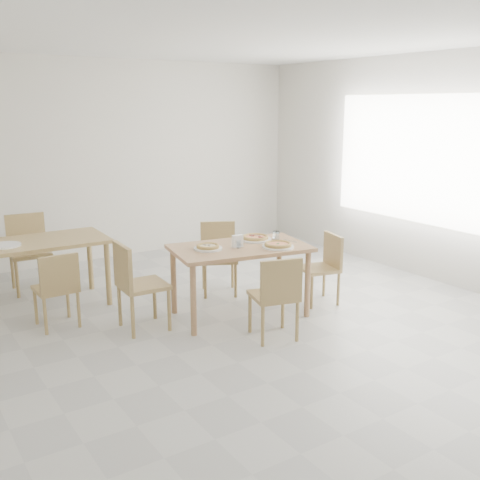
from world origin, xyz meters
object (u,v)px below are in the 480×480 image
chair_back_n (28,247)px  plate_empty (5,245)px  napkin_holder (238,242)px  chair_west (135,280)px  pizza_margherita (278,244)px  plate_mushroom (208,248)px  tumbler_b (238,244)px  chair_east (325,263)px  tumbler_a (276,235)px  main_table (240,255)px  second_table (41,249)px  chair_back_s (57,285)px  plate_pepperoni (255,239)px  plate_margherita (278,247)px  pizza_mushroom (208,246)px  chair_south (277,292)px  chair_north (219,252)px  pizza_pepperoni (255,237)px

chair_back_n → plate_empty: (-0.39, -0.78, 0.23)m
napkin_holder → chair_west: bearing=169.4°
pizza_margherita → plate_mushroom: bearing=152.9°
tumbler_b → napkin_holder: (-0.00, 0.00, 0.02)m
chair_east → napkin_holder: napkin_holder is taller
tumbler_b → tumbler_a: bearing=8.1°
main_table → second_table: bearing=149.8°
napkin_holder → chair_back_s: size_ratio=0.18×
plate_pepperoni → second_table: bearing=146.9°
plate_mushroom → chair_back_n: size_ratio=0.32×
napkin_holder → plate_empty: 2.41m
chair_east → second_table: chair_east is taller
main_table → plate_margherita: 0.40m
main_table → chair_east: (1.02, -0.18, -0.21)m
main_table → plate_mushroom: size_ratio=5.19×
plate_pepperoni → pizza_mushroom: 0.63m
chair_south → tumbler_a: size_ratio=8.68×
plate_mushroom → pizza_margherita: bearing=-27.1°
pizza_margherita → chair_back_s: pizza_margherita is taller
napkin_holder → plate_mushroom: bearing=160.7°
main_table → plate_mushroom: bearing=177.9°
chair_south → plate_mushroom: bearing=-57.3°
plate_mushroom → chair_back_s: bearing=156.0°
chair_north → tumbler_a: bearing=-44.4°
pizza_mushroom → tumbler_b: (0.28, -0.12, 0.01)m
pizza_pepperoni → plate_mushroom: bearing=-174.4°
plate_margherita → chair_back_s: bearing=155.0°
pizza_margherita → tumbler_a: 0.33m
tumbler_b → pizza_mushroom: bearing=155.9°
plate_mushroom → chair_back_n: (-1.29, 2.05, -0.23)m
tumbler_a → chair_back_n: (-2.12, 2.09, -0.27)m
chair_west → plate_mushroom: bearing=-98.6°
chair_south → pizza_margherita: size_ratio=2.77×
plate_margherita → main_table: bearing=139.6°
main_table → plate_mushroom: plate_mushroom is taller
plate_pepperoni → plate_empty: 2.61m
pizza_mushroom → second_table: 1.87m
pizza_margherita → pizza_mushroom: size_ratio=1.24×
plate_margherita → chair_west: bearing=161.1°
chair_north → plate_mushroom: (-0.56, -0.72, 0.28)m
chair_back_s → chair_east: bearing=160.9°
chair_back_n → main_table: bearing=-48.2°
chair_back_n → napkin_holder: bearing=-49.9°
chair_south → plate_margherita: chair_south is taller
plate_pepperoni → pizza_mushroom: (-0.63, -0.06, 0.02)m
chair_north → main_table: bearing=-78.7°
chair_back_s → napkin_holder: bearing=154.4°
chair_west → napkin_holder: 1.10m
chair_west → pizza_margherita: size_ratio=2.99×
chair_south → chair_west: (-1.01, 0.95, 0.04)m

